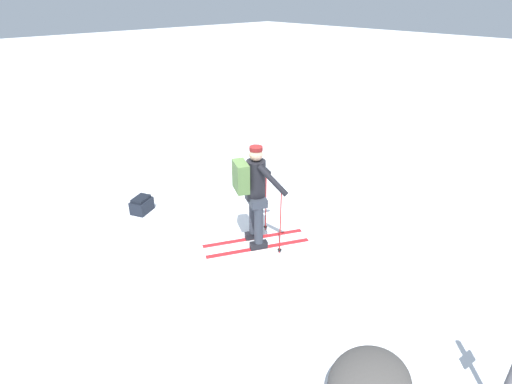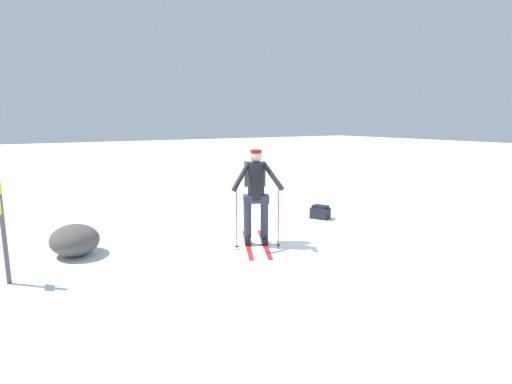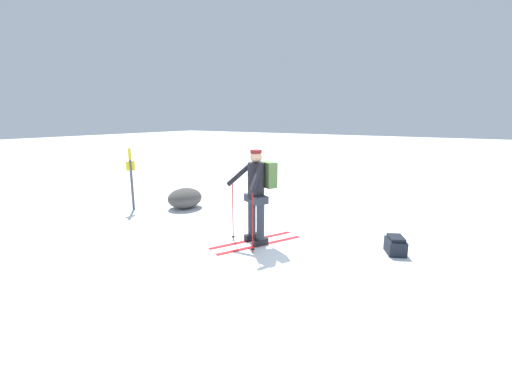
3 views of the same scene
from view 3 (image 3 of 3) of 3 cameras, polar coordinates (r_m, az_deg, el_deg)
name	(u,v)px [view 3 (image 3 of 3)]	position (r m, az deg, el deg)	size (l,w,h in m)	color
ground_plane	(277,246)	(6.56, 3.60, -8.98)	(80.00, 80.00, 0.00)	white
skier	(258,190)	(6.43, 0.29, 0.38)	(1.83, 1.19, 1.80)	red
dropped_backpack	(395,245)	(6.64, 22.22, -8.24)	(0.51, 0.46, 0.32)	black
trail_marker	(131,173)	(9.39, -20.11, 2.93)	(0.24, 0.07, 1.61)	#4C4C51
rock_boulder	(185,198)	(9.33, -11.76, -1.00)	(0.97, 0.82, 0.53)	#474442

